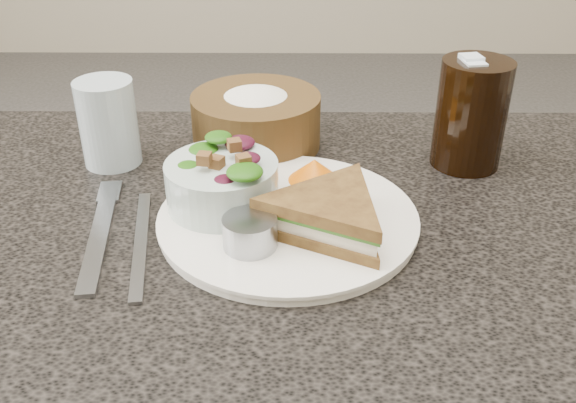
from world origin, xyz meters
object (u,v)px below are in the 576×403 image
(salad_bowl, at_px, (222,176))
(dressing_ramekin, at_px, (250,233))
(water_glass, at_px, (108,123))
(bread_basket, at_px, (256,112))
(dinner_plate, at_px, (288,220))
(sandwich, at_px, (329,214))
(cola_glass, at_px, (472,110))

(salad_bowl, bearing_deg, dressing_ramekin, -66.75)
(water_glass, bearing_deg, salad_bowl, -39.37)
(dressing_ramekin, bearing_deg, water_glass, 132.32)
(salad_bowl, height_order, dressing_ramekin, salad_bowl)
(dressing_ramekin, bearing_deg, bread_basket, 91.48)
(dinner_plate, relative_size, bread_basket, 1.63)
(sandwich, relative_size, salad_bowl, 1.31)
(dinner_plate, height_order, water_glass, water_glass)
(dinner_plate, bearing_deg, bread_basket, 102.44)
(dressing_ramekin, bearing_deg, cola_glass, 38.39)
(sandwich, distance_m, bread_basket, 0.26)
(salad_bowl, bearing_deg, bread_basket, 81.02)
(sandwich, xyz_separation_m, cola_glass, (0.19, 0.19, 0.04))
(salad_bowl, distance_m, dressing_ramekin, 0.09)
(bread_basket, height_order, water_glass, water_glass)
(bread_basket, bearing_deg, salad_bowl, -98.98)
(cola_glass, xyz_separation_m, water_glass, (-0.47, -0.00, -0.02))
(sandwich, height_order, cola_glass, cola_glass)
(dinner_plate, height_order, cola_glass, cola_glass)
(sandwich, distance_m, water_glass, 0.34)
(sandwich, distance_m, salad_bowl, 0.13)
(water_glass, bearing_deg, dinner_plate, -33.13)
(bread_basket, relative_size, cola_glass, 1.16)
(dinner_plate, xyz_separation_m, bread_basket, (-0.05, 0.21, 0.04))
(sandwich, height_order, bread_basket, bread_basket)
(sandwich, xyz_separation_m, bread_basket, (-0.09, 0.24, 0.02))
(bread_basket, bearing_deg, cola_glass, -10.79)
(salad_bowl, height_order, cola_glass, cola_glass)
(cola_glass, bearing_deg, sandwich, -135.18)
(dressing_ramekin, relative_size, water_glass, 0.50)
(dinner_plate, relative_size, sandwich, 1.72)
(bread_basket, xyz_separation_m, water_glass, (-0.19, -0.05, 0.01))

